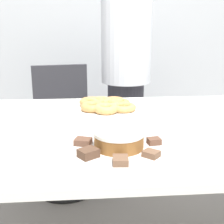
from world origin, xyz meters
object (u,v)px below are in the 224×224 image
at_px(office_chair_left, 64,132).
at_px(plate_cake, 119,149).
at_px(frosted_cake, 119,139).
at_px(person_standing, 126,74).
at_px(plate_donuts, 107,108).

distance_m(office_chair_left, plate_cake, 1.21).
height_order(plate_cake, frosted_cake, frosted_cake).
height_order(person_standing, office_chair_left, person_standing).
height_order(plate_cake, plate_donuts, same).
xyz_separation_m(plate_donuts, frosted_cake, (0.00, -0.53, 0.04)).
bearing_deg(frosted_cake, plate_cake, 0.00).
distance_m(plate_cake, plate_donuts, 0.53).
xyz_separation_m(person_standing, office_chair_left, (-0.45, -0.10, -0.40)).
xyz_separation_m(office_chair_left, frosted_cake, (0.28, -1.13, 0.37)).
bearing_deg(office_chair_left, plate_cake, -85.17).
bearing_deg(plate_cake, plate_donuts, 90.47).
xyz_separation_m(office_chair_left, plate_cake, (0.28, -1.13, 0.34)).
xyz_separation_m(plate_cake, plate_donuts, (-0.00, 0.53, 0.00)).
relative_size(person_standing, frosted_cake, 8.96).
relative_size(office_chair_left, plate_donuts, 2.41).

